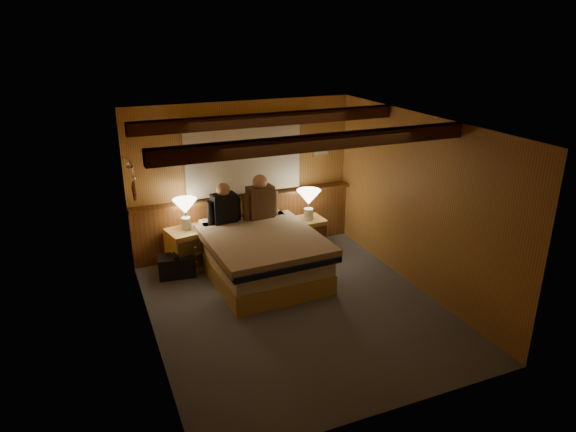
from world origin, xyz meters
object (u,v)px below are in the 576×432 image
nightstand_left (188,249)px  person_right (260,200)px  duffel_bag (177,265)px  lamp_right (309,199)px  bed (261,255)px  nightstand_right (308,235)px  lamp_left (185,208)px  person_left (224,206)px

nightstand_left → person_right: 1.31m
duffel_bag → lamp_right: bearing=8.8°
lamp_right → duffel_bag: lamp_right is taller
nightstand_left → lamp_right: size_ratio=1.30×
nightstand_left → lamp_right: (1.92, -0.17, 0.59)m
bed → nightstand_right: (1.02, 0.60, -0.08)m
lamp_left → lamp_right: 1.92m
nightstand_left → duffel_bag: size_ratio=1.15×
bed → lamp_right: 1.27m
lamp_right → lamp_left: bearing=173.5°
nightstand_left → lamp_right: lamp_right is taller
duffel_bag → person_right: bearing=13.1°
nightstand_right → lamp_left: lamp_left is taller
lamp_right → person_left: person_left is taller
bed → person_right: person_right is taller
lamp_left → person_left: bearing=-11.2°
nightstand_right → person_right: size_ratio=0.77×
bed → lamp_left: 1.32m
nightstand_right → duffel_bag: (-2.15, -0.08, -0.11)m
lamp_left → person_left: 0.57m
duffel_bag → person_left: bearing=18.5°
nightstand_right → person_right: (-0.79, 0.05, 0.68)m
person_right → nightstand_left: bearing=170.7°
bed → nightstand_left: (-0.91, 0.73, -0.05)m
nightstand_left → nightstand_right: bearing=-15.9°
person_right → duffel_bag: (-1.37, -0.14, -0.79)m
lamp_left → bed: bearing=-40.8°
bed → nightstand_right: bed is taller
lamp_right → duffel_bag: (-2.14, -0.05, -0.73)m
bed → lamp_right: lamp_right is taller
nightstand_right → person_left: 1.51m
nightstand_right → duffel_bag: nightstand_right is taller
duffel_bag → lamp_left: bearing=55.8°
lamp_left → nightstand_right: bearing=-5.4°
bed → nightstand_right: bearing=28.3°
nightstand_left → lamp_left: bearing=66.2°
duffel_bag → nightstand_left: bearing=51.1°
lamp_left → duffel_bag: size_ratio=0.83×
person_left → duffel_bag: 1.11m
nightstand_right → lamp_right: bearing=-110.6°
person_left → bed: bearing=-69.1°
bed → lamp_right: size_ratio=4.11×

